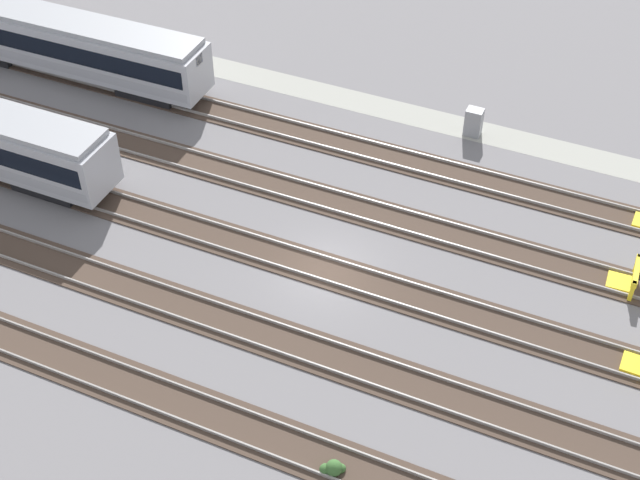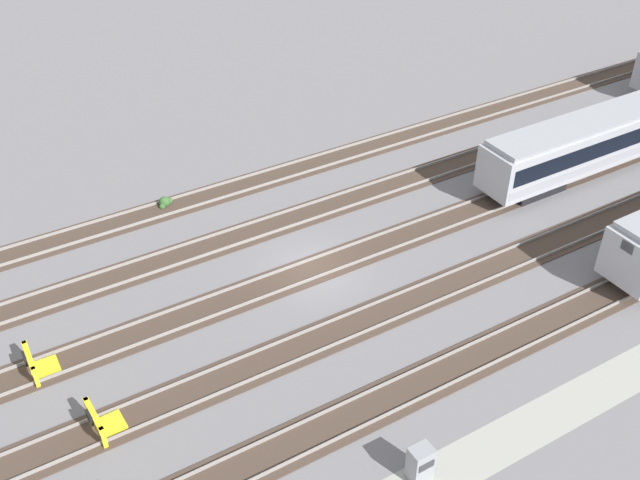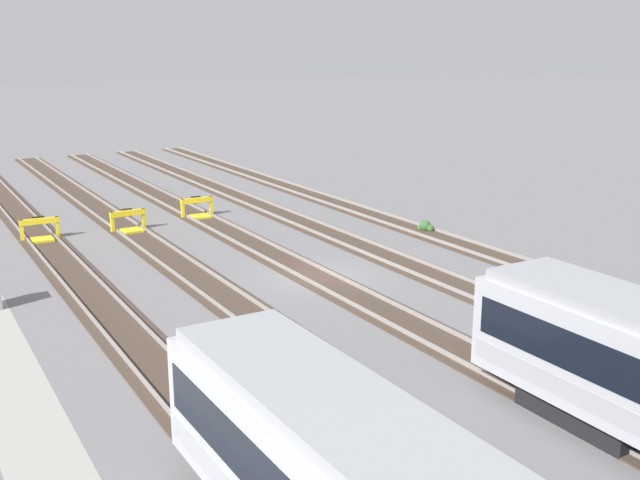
# 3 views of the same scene
# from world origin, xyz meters

# --- Properties ---
(ground_plane) EXTENTS (400.00, 400.00, 0.00)m
(ground_plane) POSITION_xyz_m (0.00, 0.00, 0.00)
(ground_plane) COLOR slate
(rail_track_nearest) EXTENTS (90.00, 2.23, 0.21)m
(rail_track_nearest) POSITION_xyz_m (0.00, -9.26, 0.04)
(rail_track_nearest) COLOR #47382D
(rail_track_nearest) RESTS_ON ground
(rail_track_near_inner) EXTENTS (90.00, 2.23, 0.21)m
(rail_track_near_inner) POSITION_xyz_m (0.00, -4.63, 0.04)
(rail_track_near_inner) COLOR #47382D
(rail_track_near_inner) RESTS_ON ground
(rail_track_middle) EXTENTS (90.00, 2.24, 0.21)m
(rail_track_middle) POSITION_xyz_m (0.00, 0.00, 0.04)
(rail_track_middle) COLOR #47382D
(rail_track_middle) RESTS_ON ground
(rail_track_far_inner) EXTENTS (90.00, 2.23, 0.21)m
(rail_track_far_inner) POSITION_xyz_m (0.00, 4.63, 0.04)
(rail_track_far_inner) COLOR #47382D
(rail_track_far_inner) RESTS_ON ground
(rail_track_farthest) EXTENTS (90.00, 2.23, 0.21)m
(rail_track_farthest) POSITION_xyz_m (0.00, 9.26, 0.04)
(rail_track_farthest) COLOR #47382D
(rail_track_farthest) RESTS_ON ground
(bumper_stop_nearest_track) EXTENTS (1.37, 2.01, 1.22)m
(bumper_stop_nearest_track) POSITION_xyz_m (-13.08, -9.27, 0.51)
(bumper_stop_nearest_track) COLOR yellow
(bumper_stop_nearest_track) RESTS_ON ground
(bumper_stop_near_inner_track) EXTENTS (1.38, 2.01, 1.22)m
(bumper_stop_near_inner_track) POSITION_xyz_m (-12.68, -4.62, 0.51)
(bumper_stop_near_inner_track) COLOR yellow
(bumper_stop_near_inner_track) RESTS_ON ground
(bumper_stop_middle_track) EXTENTS (1.36, 2.00, 1.22)m
(bumper_stop_middle_track) POSITION_xyz_m (-14.13, -0.01, 0.51)
(bumper_stop_middle_track) COLOR yellow
(bumper_stop_middle_track) RESTS_ON ground
(weed_clump) EXTENTS (0.92, 0.70, 0.64)m
(weed_clump) POSITION_xyz_m (-4.47, 9.64, 0.24)
(weed_clump) COLOR #38602D
(weed_clump) RESTS_ON ground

